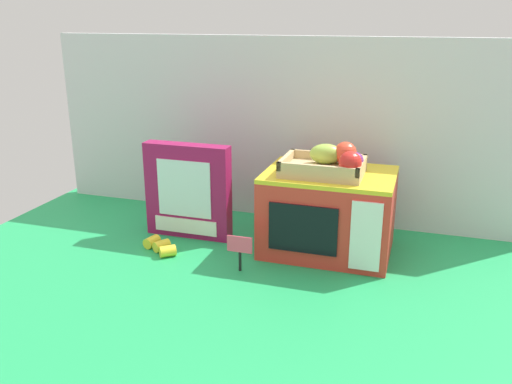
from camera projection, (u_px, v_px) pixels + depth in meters
name	position (u px, v px, depth m)	size (l,w,h in m)	color
ground_plane	(254.00, 248.00, 1.59)	(1.70, 1.70, 0.00)	#219E54
display_back_panel	(281.00, 130.00, 1.76)	(1.61, 0.03, 0.59)	silver
toy_microwave	(328.00, 212.00, 1.54)	(0.36, 0.27, 0.24)	red
food_groups_crate	(331.00, 163.00, 1.48)	(0.22, 0.16, 0.08)	tan
cookie_set_box	(188.00, 191.00, 1.64)	(0.27, 0.05, 0.29)	#99144C
price_sign	(240.00, 248.00, 1.43)	(0.07, 0.01, 0.10)	black
loose_toy_banana	(160.00, 246.00, 1.56)	(0.12, 0.10, 0.03)	yellow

